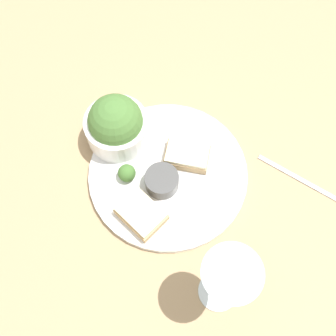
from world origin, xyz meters
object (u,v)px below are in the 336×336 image
object	(u,v)px
cheese_toast_near	(141,214)
fork	(302,180)
sauce_ramekin	(162,181)
wine_glass	(228,279)
salad_bowl	(115,126)
cheese_toast_far	(187,155)

from	to	relation	value
cheese_toast_near	fork	size ratio (longest dim) A/B	0.46
sauce_ramekin	wine_glass	size ratio (longest dim) A/B	0.34
cheese_toast_near	salad_bowl	bearing A→B (deg)	146.77
cheese_toast_far	wine_glass	world-z (taller)	wine_glass
cheese_toast_far	fork	size ratio (longest dim) A/B	0.54
fork	cheese_toast_far	bearing A→B (deg)	-151.14
salad_bowl	fork	distance (m)	0.35
salad_bowl	cheese_toast_far	world-z (taller)	salad_bowl
salad_bowl	fork	size ratio (longest dim) A/B	0.66
sauce_ramekin	cheese_toast_far	size ratio (longest dim) A/B	0.63
salad_bowl	cheese_toast_far	bearing A→B (deg)	20.13
sauce_ramekin	cheese_toast_near	world-z (taller)	sauce_ramekin
wine_glass	fork	world-z (taller)	wine_glass
salad_bowl	cheese_toast_near	bearing A→B (deg)	-33.23
cheese_toast_near	cheese_toast_far	xyz separation A→B (m)	(-0.01, 0.14, 0.00)
salad_bowl	wine_glass	world-z (taller)	wine_glass
salad_bowl	fork	world-z (taller)	salad_bowl
sauce_ramekin	cheese_toast_near	size ratio (longest dim) A/B	0.74
sauce_ramekin	wine_glass	world-z (taller)	wine_glass
wine_glass	fork	bearing A→B (deg)	89.55
cheese_toast_near	wine_glass	distance (m)	0.20
cheese_toast_near	cheese_toast_far	distance (m)	0.14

